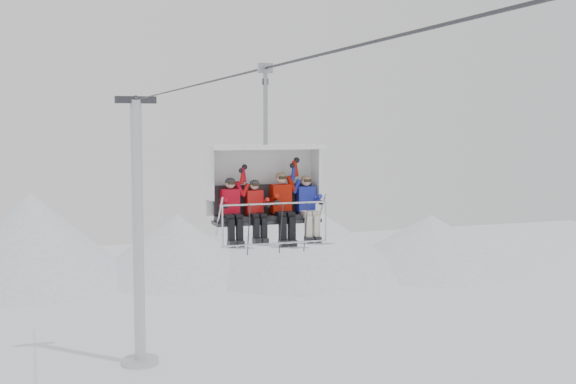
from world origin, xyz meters
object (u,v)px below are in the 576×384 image
object	(u,v)px
skier_far_left	(231,208)
skier_far_right	(307,205)
chairlift_carrier	(264,183)
skier_center_left	(256,209)
lift_tower_right	(138,251)
skier_center_right	(282,204)

from	to	relation	value
skier_far_left	skier_far_right	bearing A→B (deg)	0.04
chairlift_carrier	skier_center_left	size ratio (longest dim) A/B	2.36
lift_tower_right	skier_center_left	world-z (taller)	lift_tower_right
skier_center_right	skier_far_right	size ratio (longest dim) A/B	1.04
skier_center_right	skier_center_left	bearing A→B (deg)	-178.15
skier_far_left	lift_tower_right	bearing A→B (deg)	87.63
skier_far_left	skier_center_left	xyz separation A→B (m)	(0.56, -0.01, -0.03)
skier_far_left	skier_center_left	distance (m)	0.56
skier_center_right	skier_far_right	world-z (taller)	skier_center_right
lift_tower_right	skier_center_left	xyz separation A→B (m)	(-0.29, -20.70, 4.39)
skier_far_left	skier_center_right	world-z (taller)	skier_center_right
skier_center_left	skier_far_right	bearing A→B (deg)	0.44
skier_center_left	skier_far_right	distance (m)	1.24
chairlift_carrier	skier_center_left	distance (m)	0.70
skier_center_right	lift_tower_right	bearing A→B (deg)	90.94
lift_tower_right	skier_far_right	distance (m)	21.18
lift_tower_right	chairlift_carrier	distance (m)	20.96
chairlift_carrier	skier_center_left	bearing A→B (deg)	-132.31
chairlift_carrier	skier_far_left	xyz separation A→B (m)	(-0.86, -0.32, -0.52)
chairlift_carrier	skier_center_right	xyz separation A→B (m)	(0.34, -0.30, -0.48)
skier_far_left	skier_center_left	size ratio (longest dim) A/B	1.00
skier_center_left	skier_far_right	world-z (taller)	skier_far_right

